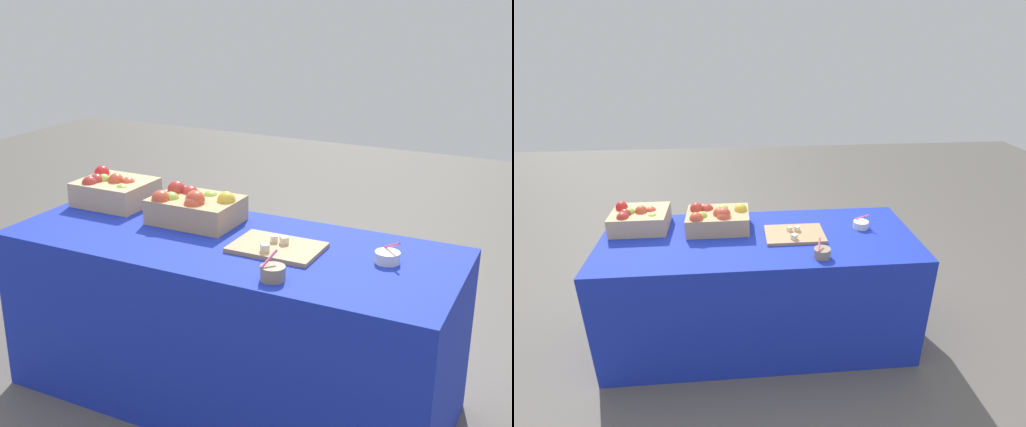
# 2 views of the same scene
# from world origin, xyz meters

# --- Properties ---
(ground_plane) EXTENTS (10.00, 10.00, 0.00)m
(ground_plane) POSITION_xyz_m (0.00, 0.00, 0.00)
(ground_plane) COLOR #56514C
(table) EXTENTS (1.90, 0.76, 0.74)m
(table) POSITION_xyz_m (0.00, 0.00, 0.37)
(table) COLOR #192DB7
(table) RESTS_ON ground_plane
(apple_crate_left) EXTENTS (0.34, 0.29, 0.16)m
(apple_crate_left) POSITION_xyz_m (-0.73, 0.19, 0.81)
(apple_crate_left) COLOR tan
(apple_crate_left) RESTS_ON table
(apple_crate_middle) EXTENTS (0.38, 0.28, 0.17)m
(apple_crate_middle) POSITION_xyz_m (-0.25, 0.14, 0.81)
(apple_crate_middle) COLOR tan
(apple_crate_middle) RESTS_ON table
(cutting_board_front) EXTENTS (0.36, 0.25, 0.05)m
(cutting_board_front) POSITION_xyz_m (0.22, 0.00, 0.75)
(cutting_board_front) COLOR tan
(cutting_board_front) RESTS_ON table
(sample_bowl_near) EXTENTS (0.10, 0.10, 0.09)m
(sample_bowl_near) POSITION_xyz_m (0.65, 0.07, 0.76)
(sample_bowl_near) COLOR silver
(sample_bowl_near) RESTS_ON table
(sample_bowl_mid) EXTENTS (0.09, 0.09, 0.10)m
(sample_bowl_mid) POSITION_xyz_m (0.33, -0.27, 0.77)
(sample_bowl_mid) COLOR gray
(sample_bowl_mid) RESTS_ON table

